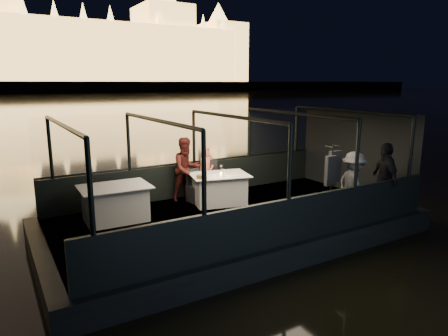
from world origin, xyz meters
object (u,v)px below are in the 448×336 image
coat_stand (331,180)px  wine_bottle (206,174)px  person_man_maroon (187,172)px  passenger_dark (384,178)px  person_woman_coral (207,170)px  dining_table_central (219,189)px  passenger_stripe (354,181)px  dining_table_aft (116,204)px  chair_port_right (213,182)px  chair_port_left (196,185)px

coat_stand → wine_bottle: (-2.19, 1.89, 0.02)m
person_man_maroon → passenger_dark: size_ratio=0.98×
person_woman_coral → wine_bottle: bearing=-129.9°
dining_table_central → passenger_stripe: passenger_stripe is taller
dining_table_aft → passenger_stripe: size_ratio=0.99×
dining_table_aft → passenger_dark: size_ratio=0.89×
dining_table_central → dining_table_aft: dining_table_aft is taller
person_man_maroon → coat_stand: bearing=-60.3°
dining_table_aft → chair_port_right: (2.76, 0.47, 0.06)m
chair_port_right → passenger_stripe: passenger_stripe is taller
dining_table_aft → coat_stand: coat_stand is taller
dining_table_central → passenger_dark: bearing=-41.9°
passenger_stripe → wine_bottle: bearing=68.4°
person_woman_coral → passenger_stripe: passenger_stripe is taller
chair_port_left → coat_stand: (2.03, -2.72, 0.45)m
dining_table_central → dining_table_aft: 2.66m
dining_table_aft → wine_bottle: (2.06, -0.43, 0.53)m
dining_table_aft → person_woman_coral: bearing=14.2°
chair_port_left → person_woman_coral: bearing=24.7°
dining_table_central → passenger_stripe: size_ratio=0.95×
coat_stand → passenger_dark: 1.41m
coat_stand → person_man_maroon: 3.70m
chair_port_left → person_woman_coral: person_woman_coral is taller
passenger_stripe → passenger_dark: 0.88m
person_man_maroon → chair_port_right: bearing=-23.1°
person_man_maroon → passenger_stripe: passenger_stripe is taller
dining_table_aft → person_man_maroon: bearing=18.0°
dining_table_central → person_man_maroon: bearing=128.8°
dining_table_central → passenger_dark: passenger_dark is taller
person_woman_coral → chair_port_right: bearing=-78.5°
dining_table_central → dining_table_aft: size_ratio=0.96×
person_man_maroon → wine_bottle: size_ratio=5.88×
dining_table_central → person_woman_coral: 0.81m
dining_table_aft → chair_port_right: 2.80m
dining_table_aft → dining_table_central: bearing=-1.0°
chair_port_left → wine_bottle: bearing=-106.7°
chair_port_left → passenger_stripe: (2.52, -2.94, 0.40)m
person_woman_coral → wine_bottle: person_woman_coral is taller
dining_table_central → chair_port_left: size_ratio=1.73×
dining_table_central → passenger_dark: 3.98m
passenger_stripe → passenger_dark: size_ratio=0.90×
passenger_stripe → wine_bottle: passenger_stripe is taller
person_man_maroon → wine_bottle: bearing=-97.3°
coat_stand → passenger_dark: coat_stand is taller
chair_port_right → passenger_stripe: (1.98, -3.00, 0.40)m
passenger_stripe → chair_port_right: bearing=50.0°
chair_port_right → wine_bottle: size_ratio=3.51×
person_woman_coral → coat_stand: bearing=-73.2°
dining_table_central → wine_bottle: bearing=-147.1°
chair_port_left → dining_table_central: bearing=-51.5°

